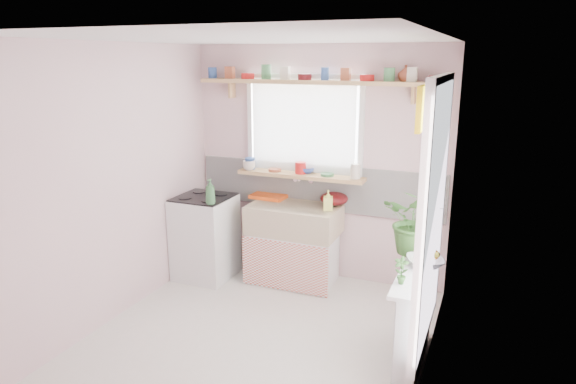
% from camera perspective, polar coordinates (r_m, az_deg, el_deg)
% --- Properties ---
extents(room, '(3.20, 3.20, 3.20)m').
position_cam_1_polar(room, '(4.62, 8.07, 2.18)').
color(room, silver).
rests_on(room, ground).
extents(sink_unit, '(0.95, 0.65, 1.11)m').
position_cam_1_polar(sink_unit, '(5.52, 0.66, -5.72)').
color(sink_unit, white).
rests_on(sink_unit, ground).
extents(cooker, '(0.58, 0.58, 0.93)m').
position_cam_1_polar(cooker, '(5.71, -9.19, -4.90)').
color(cooker, white).
rests_on(cooker, ground).
extents(radiator_ledge, '(0.22, 0.95, 0.78)m').
position_cam_1_polar(radiator_ledge, '(4.23, 13.88, -13.44)').
color(radiator_ledge, white).
rests_on(radiator_ledge, ground).
extents(windowsill, '(1.40, 0.22, 0.04)m').
position_cam_1_polar(windowsill, '(5.48, 1.40, 1.86)').
color(windowsill, tan).
rests_on(windowsill, room).
extents(pine_shelf, '(2.52, 0.24, 0.04)m').
position_cam_1_polar(pine_shelf, '(5.29, 2.98, 12.10)').
color(pine_shelf, tan).
rests_on(pine_shelf, room).
extents(shelf_crockery, '(2.47, 0.11, 0.12)m').
position_cam_1_polar(shelf_crockery, '(5.30, 2.54, 12.91)').
color(shelf_crockery, '#3359A5').
rests_on(shelf_crockery, pine_shelf).
extents(sill_crockery, '(1.35, 0.11, 0.12)m').
position_cam_1_polar(sill_crockery, '(5.47, 1.40, 2.64)').
color(sill_crockery, '#3359A5').
rests_on(sill_crockery, windowsill).
extents(dish_tray, '(0.40, 0.31, 0.04)m').
position_cam_1_polar(dish_tray, '(5.71, -2.06, -0.43)').
color(dish_tray, '#FF5A16').
rests_on(dish_tray, sink_unit).
extents(colander, '(0.35, 0.35, 0.13)m').
position_cam_1_polar(colander, '(5.44, 5.15, -0.73)').
color(colander, '#520E11').
rests_on(colander, sink_unit).
extents(jade_plant, '(0.61, 0.56, 0.57)m').
position_cam_1_polar(jade_plant, '(4.35, 14.09, -3.15)').
color(jade_plant, '#315C25').
rests_on(jade_plant, radiator_ledge).
extents(fruit_bowl, '(0.37, 0.37, 0.07)m').
position_cam_1_polar(fruit_bowl, '(4.20, 15.01, -7.51)').
color(fruit_bowl, silver).
rests_on(fruit_bowl, radiator_ledge).
extents(herb_pot, '(0.11, 0.08, 0.20)m').
position_cam_1_polar(herb_pot, '(3.82, 12.46, -8.52)').
color(herb_pot, '#366829').
rests_on(herb_pot, radiator_ledge).
extents(soap_bottle_sink, '(0.12, 0.12, 0.21)m').
position_cam_1_polar(soap_bottle_sink, '(5.24, 4.48, -0.92)').
color(soap_bottle_sink, '#F1F16B').
rests_on(soap_bottle_sink, sink_unit).
extents(sill_cup, '(0.17, 0.17, 0.11)m').
position_cam_1_polar(sill_cup, '(5.65, -4.35, 2.97)').
color(sill_cup, beige).
rests_on(sill_cup, windowsill).
extents(sill_bowl, '(0.22, 0.22, 0.06)m').
position_cam_1_polar(sill_bowl, '(5.52, 1.98, 2.48)').
color(sill_bowl, '#3451AA').
rests_on(sill_bowl, windowsill).
extents(shelf_vase, '(0.18, 0.18, 0.15)m').
position_cam_1_polar(shelf_vase, '(5.12, 12.94, 12.74)').
color(shelf_vase, '#B55137').
rests_on(shelf_vase, pine_shelf).
extents(cooker_bottle, '(0.10, 0.10, 0.26)m').
position_cam_1_polar(cooker_bottle, '(5.25, -8.64, 0.04)').
color(cooker_bottle, '#397341').
rests_on(cooker_bottle, cooker).
extents(fruit, '(0.20, 0.14, 0.10)m').
position_cam_1_polar(fruit, '(4.18, 15.15, -6.74)').
color(fruit, orange).
rests_on(fruit, fruit_bowl).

